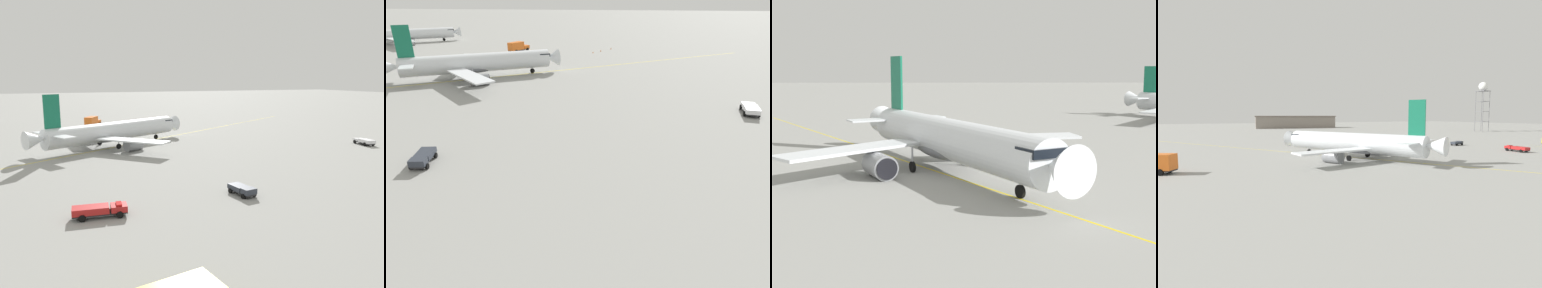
# 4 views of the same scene
# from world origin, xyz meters

# --- Properties ---
(ground_plane) EXTENTS (600.00, 600.00, 0.00)m
(ground_plane) POSITION_xyz_m (0.00, 0.00, 0.00)
(ground_plane) COLOR gray
(airliner_main) EXTENTS (35.59, 30.64, 11.69)m
(airliner_main) POSITION_xyz_m (-5.85, -2.93, 3.09)
(airliner_main) COLOR silver
(airliner_main) RESTS_ON ground_plane
(taxiway_centreline) EXTENTS (124.56, 78.03, 0.01)m
(taxiway_centreline) POSITION_xyz_m (0.05, -0.54, 0.00)
(taxiway_centreline) COLOR yellow
(taxiway_centreline) RESTS_ON ground_plane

